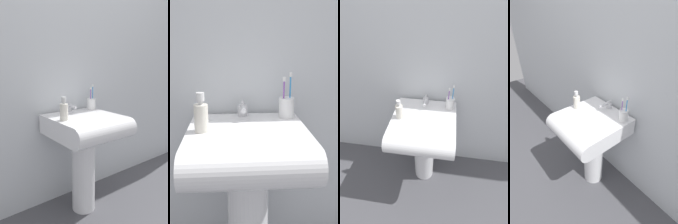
# 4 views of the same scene
# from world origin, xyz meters

# --- Properties ---
(ground_plane) EXTENTS (6.00, 6.00, 0.00)m
(ground_plane) POSITION_xyz_m (0.00, 0.00, 0.00)
(ground_plane) COLOR #4C4C51
(ground_plane) RESTS_ON ground
(wall_back) EXTENTS (5.00, 0.05, 2.40)m
(wall_back) POSITION_xyz_m (0.00, 0.28, 1.20)
(wall_back) COLOR silver
(wall_back) RESTS_ON ground
(sink_pedestal) EXTENTS (0.18, 0.18, 0.62)m
(sink_pedestal) POSITION_xyz_m (0.00, 0.00, 0.31)
(sink_pedestal) COLOR white
(sink_pedestal) RESTS_ON ground
(sink_basin) EXTENTS (0.50, 0.53, 0.14)m
(sink_basin) POSITION_xyz_m (0.00, -0.05, 0.70)
(sink_basin) COLOR white
(sink_basin) RESTS_ON sink_pedestal
(faucet) EXTENTS (0.05, 0.13, 0.07)m
(faucet) POSITION_xyz_m (-0.01, 0.17, 0.80)
(faucet) COLOR silver
(faucet) RESTS_ON sink_basin
(toothbrush_cup) EXTENTS (0.07, 0.07, 0.21)m
(toothbrush_cup) POSITION_xyz_m (0.19, 0.15, 0.82)
(toothbrush_cup) COLOR white
(toothbrush_cup) RESTS_ON sink_basin
(soap_bottle) EXTENTS (0.06, 0.06, 0.16)m
(soap_bottle) POSITION_xyz_m (-0.19, -0.03, 0.83)
(soap_bottle) COLOR silver
(soap_bottle) RESTS_ON sink_basin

